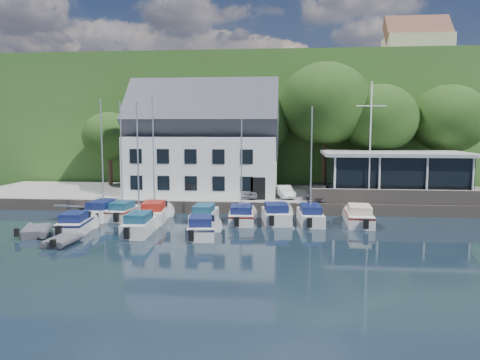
% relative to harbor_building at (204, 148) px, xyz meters
% --- Properties ---
extents(ground, '(180.00, 180.00, 0.00)m').
position_rel_harbor_building_xyz_m(ground, '(7.00, -16.50, -5.35)').
color(ground, black).
rests_on(ground, ground).
extents(quay, '(60.00, 13.00, 1.00)m').
position_rel_harbor_building_xyz_m(quay, '(7.00, 1.00, -4.85)').
color(quay, gray).
rests_on(quay, ground).
extents(quay_face, '(60.00, 0.30, 1.00)m').
position_rel_harbor_building_xyz_m(quay_face, '(7.00, -5.50, -4.85)').
color(quay_face, '#70635A').
rests_on(quay_face, ground).
extents(hillside, '(160.00, 75.00, 16.00)m').
position_rel_harbor_building_xyz_m(hillside, '(7.00, 45.50, 2.65)').
color(hillside, '#2E5821').
rests_on(hillside, ground).
extents(field_patch, '(50.00, 30.00, 0.30)m').
position_rel_harbor_building_xyz_m(field_patch, '(15.00, 53.50, 10.80)').
color(field_patch, '#5E7038').
rests_on(field_patch, hillside).
extents(farmhouse, '(10.40, 7.00, 8.20)m').
position_rel_harbor_building_xyz_m(farmhouse, '(29.00, 35.50, 14.75)').
color(farmhouse, '#C3B391').
rests_on(farmhouse, hillside).
extents(harbor_building, '(14.40, 8.20, 8.70)m').
position_rel_harbor_building_xyz_m(harbor_building, '(0.00, 0.00, 0.00)').
color(harbor_building, white).
rests_on(harbor_building, quay).
extents(club_pavilion, '(13.20, 7.20, 4.10)m').
position_rel_harbor_building_xyz_m(club_pavilion, '(18.00, -0.50, -2.30)').
color(club_pavilion, black).
rests_on(club_pavilion, quay).
extents(seawall, '(18.00, 0.50, 1.20)m').
position_rel_harbor_building_xyz_m(seawall, '(19.00, -5.10, -3.75)').
color(seawall, '#70635A').
rests_on(seawall, quay).
extents(gangway, '(1.20, 6.00, 1.40)m').
position_rel_harbor_building_xyz_m(gangway, '(-9.50, -7.50, -5.35)').
color(gangway, '#BBBBC0').
rests_on(gangway, ground).
extents(car_silver, '(1.78, 3.76, 1.24)m').
position_rel_harbor_building_xyz_m(car_silver, '(4.87, -2.58, -3.73)').
color(car_silver, '#A7A8AC').
rests_on(car_silver, quay).
extents(car_white, '(2.08, 3.55, 1.10)m').
position_rel_harbor_building_xyz_m(car_white, '(7.83, -2.51, -3.80)').
color(car_white, silver).
rests_on(car_white, quay).
extents(car_dgrey, '(2.58, 4.70, 1.29)m').
position_rel_harbor_building_xyz_m(car_dgrey, '(10.90, -3.23, -3.71)').
color(car_dgrey, '#2F2F34').
rests_on(car_dgrey, quay).
extents(car_blue, '(1.47, 3.64, 1.24)m').
position_rel_harbor_building_xyz_m(car_blue, '(12.46, -2.66, -3.73)').
color(car_blue, '#304094').
rests_on(car_blue, quay).
extents(flagpole, '(2.46, 0.20, 10.23)m').
position_rel_harbor_building_xyz_m(flagpole, '(15.11, -3.79, 0.77)').
color(flagpole, white).
rests_on(flagpole, quay).
extents(tree_0, '(5.88, 5.88, 8.04)m').
position_rel_harbor_building_xyz_m(tree_0, '(-11.50, 5.28, -0.33)').
color(tree_0, black).
rests_on(tree_0, quay).
extents(tree_1, '(7.58, 7.58, 10.35)m').
position_rel_harbor_building_xyz_m(tree_1, '(-3.98, 5.36, 0.83)').
color(tree_1, black).
rests_on(tree_1, quay).
extents(tree_2, '(7.45, 7.45, 10.19)m').
position_rel_harbor_building_xyz_m(tree_2, '(4.71, 5.65, 0.74)').
color(tree_2, black).
rests_on(tree_2, quay).
extents(tree_3, '(9.62, 9.62, 13.15)m').
position_rel_harbor_building_xyz_m(tree_3, '(12.00, 5.35, 2.23)').
color(tree_3, black).
rests_on(tree_3, quay).
extents(tree_4, '(7.93, 7.93, 10.84)m').
position_rel_harbor_building_xyz_m(tree_4, '(17.56, 5.20, 1.07)').
color(tree_4, black).
rests_on(tree_4, quay).
extents(tree_5, '(7.88, 7.88, 10.77)m').
position_rel_harbor_building_xyz_m(tree_5, '(24.75, 5.87, 1.03)').
color(tree_5, black).
rests_on(tree_5, quay).
extents(boat_r1_0, '(3.00, 7.24, 9.30)m').
position_rel_harbor_building_xyz_m(boat_r1_0, '(-6.75, -8.71, -0.70)').
color(boat_r1_0, silver).
rests_on(boat_r1_0, ground).
extents(boat_r1_1, '(2.38, 5.59, 8.81)m').
position_rel_harbor_building_xyz_m(boat_r1_1, '(-5.17, -8.68, -0.95)').
color(boat_r1_1, silver).
rests_on(boat_r1_1, ground).
extents(boat_r1_2, '(2.56, 6.45, 9.60)m').
position_rel_harbor_building_xyz_m(boat_r1_2, '(-2.38, -9.24, -0.55)').
color(boat_r1_2, silver).
rests_on(boat_r1_2, ground).
extents(boat_r1_3, '(1.91, 6.17, 1.39)m').
position_rel_harbor_building_xyz_m(boat_r1_3, '(1.59, -9.19, -4.65)').
color(boat_r1_3, silver).
rests_on(boat_r1_3, ground).
extents(boat_r1_4, '(2.46, 5.77, 8.56)m').
position_rel_harbor_building_xyz_m(boat_r1_4, '(4.53, -9.32, -1.07)').
color(boat_r1_4, silver).
rests_on(boat_r1_4, ground).
extents(boat_r1_5, '(2.90, 5.89, 1.54)m').
position_rel_harbor_building_xyz_m(boat_r1_5, '(7.21, -8.93, -4.58)').
color(boat_r1_5, silver).
rests_on(boat_r1_5, ground).
extents(boat_r1_6, '(2.35, 6.72, 9.00)m').
position_rel_harbor_building_xyz_m(boat_r1_6, '(9.84, -8.93, -0.85)').
color(boat_r1_6, silver).
rests_on(boat_r1_6, ground).
extents(boat_r1_7, '(2.34, 6.72, 1.51)m').
position_rel_harbor_building_xyz_m(boat_r1_7, '(13.51, -8.99, -4.60)').
color(boat_r1_7, silver).
rests_on(boat_r1_7, ground).
extents(boat_r2_0, '(2.48, 5.50, 1.49)m').
position_rel_harbor_building_xyz_m(boat_r2_0, '(-6.77, -13.85, -4.61)').
color(boat_r2_0, silver).
rests_on(boat_r2_0, ground).
extents(boat_r2_1, '(2.17, 6.08, 9.35)m').
position_rel_harbor_building_xyz_m(boat_r2_1, '(-2.20, -13.71, -0.68)').
color(boat_r2_1, silver).
rests_on(boat_r2_1, ground).
extents(boat_r2_2, '(2.67, 5.38, 1.45)m').
position_rel_harbor_building_xyz_m(boat_r2_2, '(2.25, -14.23, -4.63)').
color(boat_r2_2, silver).
rests_on(boat_r2_2, ground).
extents(dinghy_0, '(2.97, 3.75, 0.76)m').
position_rel_harbor_building_xyz_m(dinghy_0, '(-9.16, -14.82, -4.97)').
color(dinghy_0, '#3A3A3F').
rests_on(dinghy_0, ground).
extents(dinghy_1, '(1.83, 2.84, 0.64)m').
position_rel_harbor_building_xyz_m(dinghy_1, '(-6.15, -17.17, -5.03)').
color(dinghy_1, '#3A3A3F').
rests_on(dinghy_1, ground).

